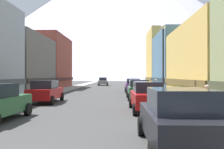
% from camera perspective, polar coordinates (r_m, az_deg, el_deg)
% --- Properties ---
extents(sidewalk_left, '(2.50, 100.00, 0.15)m').
position_cam_1_polar(sidewalk_left, '(39.99, -10.24, -3.26)').
color(sidewalk_left, gray).
rests_on(sidewalk_left, ground).
extents(sidewalk_right, '(2.50, 100.00, 0.15)m').
position_cam_1_polar(sidewalk_right, '(39.33, 7.89, -3.31)').
color(sidewalk_right, gray).
rests_on(sidewalk_right, ground).
extents(storefront_left_2, '(8.89, 11.56, 7.27)m').
position_cam_1_polar(storefront_left_2, '(33.77, -22.49, 2.02)').
color(storefront_left_2, '#66605B').
rests_on(storefront_left_2, ground).
extents(storefront_left_3, '(6.82, 12.31, 9.14)m').
position_cam_1_polar(storefront_left_3, '(44.96, -14.81, 2.60)').
color(storefront_left_3, brown).
rests_on(storefront_left_3, ground).
extents(storefront_right_1, '(6.31, 13.48, 6.68)m').
position_cam_1_polar(storefront_right_1, '(23.60, 22.68, 2.32)').
color(storefront_right_1, '#D8B259').
rests_on(storefront_right_1, ground).
extents(storefront_right_2, '(7.67, 11.88, 8.25)m').
position_cam_1_polar(storefront_right_2, '(36.42, 16.28, 2.59)').
color(storefront_right_2, slate).
rests_on(storefront_right_2, ground).
extents(storefront_right_3, '(8.00, 9.26, 10.67)m').
position_cam_1_polar(storefront_right_3, '(47.26, 13.14, 3.37)').
color(storefront_right_3, '#D8B259').
rests_on(storefront_right_3, ground).
extents(car_left_1, '(2.11, 4.42, 1.78)m').
position_cam_1_polar(car_left_1, '(20.30, -15.13, -3.81)').
color(car_left_1, '#9E1111').
rests_on(car_left_1, ground).
extents(car_right_0, '(2.06, 4.40, 1.78)m').
position_cam_1_polar(car_right_0, '(7.46, 15.11, -9.91)').
color(car_right_0, black).
rests_on(car_right_0, ground).
extents(car_right_1, '(2.14, 4.44, 1.78)m').
position_cam_1_polar(car_right_1, '(15.09, 8.28, -5.03)').
color(car_right_1, '#9E1111').
rests_on(car_right_1, ground).
extents(car_right_2, '(2.10, 4.42, 1.78)m').
position_cam_1_polar(car_right_2, '(22.58, 6.14, -3.46)').
color(car_right_2, '#265933').
rests_on(car_right_2, ground).
extents(car_right_3, '(2.08, 4.41, 1.78)m').
position_cam_1_polar(car_right_3, '(31.72, 4.90, -2.55)').
color(car_right_3, '#591E72').
rests_on(car_right_3, ground).
extents(car_driving_0, '(2.06, 4.40, 1.78)m').
position_cam_1_polar(car_driving_0, '(54.26, -2.08, -1.61)').
color(car_driving_0, slate).
rests_on(car_driving_0, ground).
extents(potted_plant_0, '(0.71, 0.71, 1.08)m').
position_cam_1_polar(potted_plant_0, '(21.56, 14.97, -3.96)').
color(potted_plant_0, gray).
rests_on(potted_plant_0, sidewalk_right).
extents(pedestrian_1, '(0.36, 0.36, 1.62)m').
position_cam_1_polar(pedestrian_1, '(28.86, 10.10, -2.78)').
color(pedestrian_1, navy).
rests_on(pedestrian_1, sidewalk_right).
extents(pedestrian_2, '(0.36, 0.36, 1.57)m').
position_cam_1_polar(pedestrian_2, '(12.58, 21.16, -6.10)').
color(pedestrian_2, '#333338').
rests_on(pedestrian_2, sidewalk_right).
extents(streetlamp_right, '(0.36, 0.36, 5.86)m').
position_cam_1_polar(streetlamp_right, '(18.82, 11.79, 5.32)').
color(streetlamp_right, black).
rests_on(streetlamp_right, sidewalk_right).
extents(mountain_backdrop, '(328.48, 328.48, 134.14)m').
position_cam_1_polar(mountain_backdrop, '(271.93, 2.37, 13.52)').
color(mountain_backdrop, silver).
rests_on(mountain_backdrop, ground).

